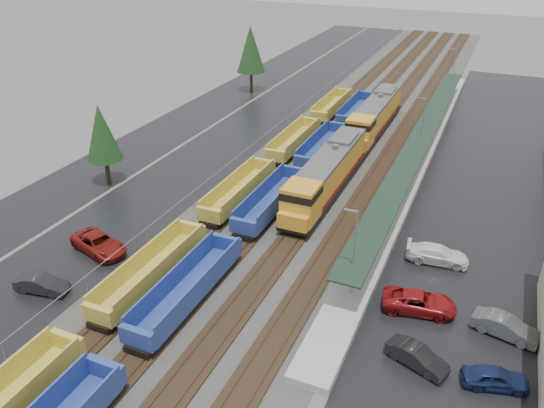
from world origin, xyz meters
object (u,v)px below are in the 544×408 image
(well_string_blue, at_px, (235,239))
(locomotive_lead, at_px, (326,175))
(parked_car_west_b, at_px, (42,284))
(parked_car_east_b, at_px, (419,302))
(well_string_yellow, at_px, (201,226))
(parked_car_west_c, at_px, (99,244))
(parked_car_east_d, at_px, (495,378))
(locomotive_trail, at_px, (374,116))
(parked_car_east_a, at_px, (417,357))
(parked_car_east_e, at_px, (505,327))
(parked_car_east_c, at_px, (437,254))

(well_string_blue, bearing_deg, locomotive_lead, 73.27)
(parked_car_west_b, bearing_deg, parked_car_east_b, -81.47)
(locomotive_lead, relative_size, well_string_yellow, 0.23)
(well_string_blue, height_order, parked_car_west_c, well_string_blue)
(parked_car_east_d, bearing_deg, locomotive_trail, 8.60)
(parked_car_west_c, xyz_separation_m, parked_car_east_a, (28.60, -2.63, -0.11))
(parked_car_west_b, bearing_deg, well_string_yellow, -41.29)
(well_string_yellow, bearing_deg, locomotive_lead, 57.41)
(locomotive_trail, xyz_separation_m, parked_car_east_a, (13.48, -42.06, -1.83))
(parked_car_east_e, bearing_deg, locomotive_trail, 39.83)
(parked_car_west_b, xyz_separation_m, parked_car_west_c, (0.28, 6.54, 0.10))
(parked_car_west_b, relative_size, parked_car_east_a, 1.02)
(parked_car_east_c, bearing_deg, well_string_blue, 101.41)
(parked_car_east_b, bearing_deg, parked_car_east_e, -103.26)
(locomotive_trail, bearing_deg, locomotive_lead, -90.00)
(well_string_blue, distance_m, parked_car_east_a, 19.13)
(parked_car_east_a, bearing_deg, well_string_yellow, 88.97)
(parked_car_west_c, bearing_deg, parked_car_east_a, -78.49)
(locomotive_lead, xyz_separation_m, parked_car_west_b, (-15.41, -24.97, -1.81))
(parked_car_east_d, bearing_deg, locomotive_lead, 26.20)
(locomotive_trail, bearing_deg, parked_car_west_b, -108.53)
(well_string_yellow, distance_m, parked_car_west_b, 14.50)
(well_string_blue, xyz_separation_m, parked_car_east_e, (22.74, -2.32, -0.43))
(locomotive_trail, relative_size, parked_car_west_c, 3.61)
(parked_car_west_c, height_order, parked_car_east_b, parked_car_west_c)
(parked_car_east_a, xyz_separation_m, parked_car_east_c, (-0.55, 13.06, 0.07))
(parked_car_west_c, bearing_deg, well_string_yellow, -33.50)
(well_string_yellow, xyz_separation_m, well_string_blue, (4.00, -0.80, 0.03))
(locomotive_trail, xyz_separation_m, parked_car_east_c, (12.93, -29.00, -1.76))
(locomotive_lead, bearing_deg, locomotive_trail, 90.00)
(locomotive_lead, height_order, parked_car_east_a, locomotive_lead)
(well_string_blue, xyz_separation_m, parked_car_west_c, (-11.12, -5.13, -0.37))
(locomotive_lead, height_order, parked_car_west_c, locomotive_lead)
(parked_car_west_b, height_order, parked_car_east_e, parked_car_east_e)
(locomotive_trail, height_order, parked_car_west_c, locomotive_trail)
(locomotive_lead, relative_size, well_string_blue, 0.22)
(locomotive_lead, distance_m, parked_car_east_b, 19.89)
(parked_car_east_d, bearing_deg, parked_car_west_c, 70.66)
(well_string_blue, bearing_deg, well_string_yellow, 168.75)
(well_string_yellow, relative_size, parked_car_east_c, 17.55)
(well_string_blue, relative_size, parked_car_west_b, 21.63)
(parked_car_west_b, bearing_deg, parked_car_east_d, -93.76)
(locomotive_lead, distance_m, well_string_blue, 13.96)
(locomotive_trail, relative_size, parked_car_east_e, 4.59)
(locomotive_trail, xyz_separation_m, parked_car_east_b, (12.62, -36.27, -1.76))
(well_string_blue, xyz_separation_m, parked_car_east_a, (17.48, -7.76, -0.48))
(locomotive_trail, xyz_separation_m, parked_car_east_d, (18.37, -41.94, -1.82))
(parked_car_west_b, relative_size, parked_car_east_b, 0.78)
(parked_car_west_c, bearing_deg, parked_car_east_c, -52.83)
(well_string_yellow, height_order, parked_car_west_b, well_string_yellow)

